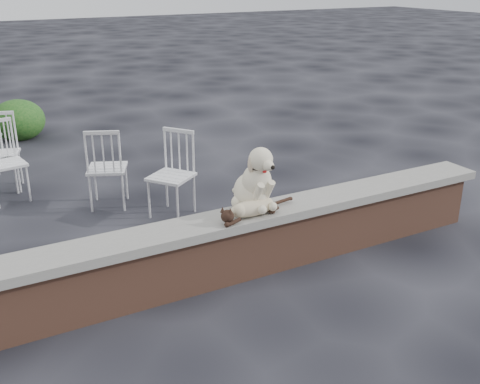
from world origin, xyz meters
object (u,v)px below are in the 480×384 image
chair_a (5,162)px  chair_b (0,153)px  chair_c (107,167)px  cat (252,207)px  dog (252,176)px  chair_d (171,175)px

chair_a → chair_b: same height
chair_c → cat: bearing=129.6°
chair_c → chair_b: 1.51m
chair_c → dog: bearing=132.8°
chair_c → chair_a: bearing=-12.6°
dog → chair_a: dog is taller
chair_a → chair_b: size_ratio=1.00×
dog → cat: (-0.08, -0.15, -0.22)m
dog → chair_c: size_ratio=0.64×
dog → chair_b: size_ratio=0.64×
chair_d → chair_c: 0.80m
chair_a → chair_d: 2.02m
cat → chair_b: (-1.64, 3.32, -0.19)m
chair_c → chair_d: bearing=154.7°
chair_d → chair_b: (-1.53, 1.73, 0.00)m
dog → chair_b: bearing=111.3°
chair_c → chair_b: bearing=-25.0°
dog → chair_c: dog is taller
cat → chair_a: size_ratio=1.02×
chair_d → chair_a: bearing=-167.3°
dog → chair_d: size_ratio=0.64×
dog → chair_d: bearing=90.2°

